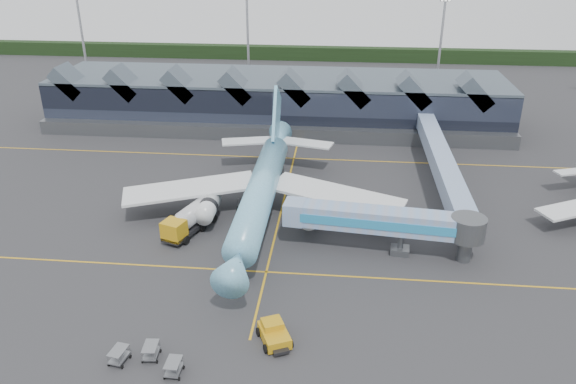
# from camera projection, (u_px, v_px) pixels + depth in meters

# --- Properties ---
(ground) EXTENTS (260.00, 260.00, 0.00)m
(ground) POSITION_uv_depth(u_px,v_px,m) (275.00, 238.00, 72.25)
(ground) COLOR #262629
(ground) RESTS_ON ground
(taxi_stripes) EXTENTS (120.00, 60.00, 0.01)m
(taxi_stripes) POSITION_uv_depth(u_px,v_px,m) (283.00, 204.00, 81.26)
(taxi_stripes) COLOR gold
(taxi_stripes) RESTS_ON ground
(tree_line_far) EXTENTS (260.00, 4.00, 4.00)m
(tree_line_far) POSITION_uv_depth(u_px,v_px,m) (318.00, 53.00, 170.58)
(tree_line_far) COLOR black
(tree_line_far) RESTS_ON ground
(terminal) EXTENTS (90.00, 22.25, 12.52)m
(terminal) POSITION_uv_depth(u_px,v_px,m) (278.00, 100.00, 113.33)
(terminal) COLOR black
(terminal) RESTS_ON ground
(light_masts) EXTENTS (132.40, 42.56, 22.45)m
(light_masts) POSITION_uv_depth(u_px,v_px,m) (405.00, 50.00, 121.71)
(light_masts) COLOR #9799A0
(light_masts) RESTS_ON ground
(main_airliner) EXTENTS (39.36, 45.10, 14.53)m
(main_airliner) POSITION_uv_depth(u_px,v_px,m) (262.00, 187.00, 76.41)
(main_airliner) COLOR #5FA1C1
(main_airliner) RESTS_ON ground
(jet_bridge) EXTENTS (24.01, 5.91, 5.85)m
(jet_bridge) POSITION_uv_depth(u_px,v_px,m) (394.00, 223.00, 67.20)
(jet_bridge) COLOR #7B9DCE
(jet_bridge) RESTS_ON ground
(fuel_truck) EXTENTS (5.73, 10.49, 3.55)m
(fuel_truck) POSITION_uv_depth(u_px,v_px,m) (192.00, 216.00, 73.39)
(fuel_truck) COLOR black
(fuel_truck) RESTS_ON ground
(pushback_tug) EXTENTS (3.94, 4.80, 1.93)m
(pushback_tug) POSITION_uv_depth(u_px,v_px,m) (274.00, 334.00, 53.77)
(pushback_tug) COLOR #BF8A11
(pushback_tug) RESTS_ON ground
(baggage_carts) EXTENTS (6.95, 3.91, 1.39)m
(baggage_carts) POSITION_uv_depth(u_px,v_px,m) (148.00, 358.00, 50.87)
(baggage_carts) COLOR gray
(baggage_carts) RESTS_ON ground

